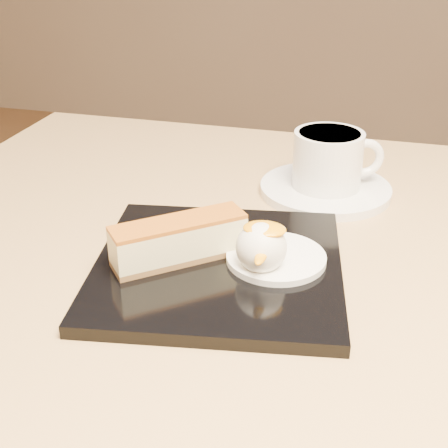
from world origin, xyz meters
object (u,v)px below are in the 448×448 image
(ice_cream_scoop, at_px, (261,248))
(coffee_cup, at_px, (329,158))
(cheesecake, at_px, (179,240))
(dessert_plate, at_px, (218,267))
(saucer, at_px, (325,189))
(table, at_px, (233,401))

(ice_cream_scoop, xyz_separation_m, coffee_cup, (0.03, 0.21, 0.01))
(cheesecake, bearing_deg, dessert_plate, -32.14)
(cheesecake, height_order, saucer, cheesecake)
(table, bearing_deg, saucer, 73.26)
(table, relative_size, cheesecake, 7.03)
(ice_cream_scoop, relative_size, coffee_cup, 0.44)
(cheesecake, xyz_separation_m, ice_cream_scoop, (0.08, 0.00, 0.00))
(table, xyz_separation_m, cheesecake, (-0.05, -0.01, 0.19))
(ice_cream_scoop, distance_m, coffee_cup, 0.21)
(dessert_plate, height_order, cheesecake, cheesecake)
(cheesecake, relative_size, saucer, 0.76)
(cheesecake, relative_size, ice_cream_scoop, 2.55)
(table, xyz_separation_m, saucer, (0.06, 0.20, 0.16))
(cheesecake, bearing_deg, table, -28.72)
(table, height_order, cheesecake, cheesecake)
(saucer, bearing_deg, table, -106.74)
(coffee_cup, bearing_deg, dessert_plate, -131.48)
(table, xyz_separation_m, ice_cream_scoop, (0.03, -0.01, 0.19))
(table, relative_size, dessert_plate, 3.64)
(dessert_plate, distance_m, cheesecake, 0.04)
(table, relative_size, saucer, 5.33)
(dessert_plate, bearing_deg, coffee_cup, 69.69)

